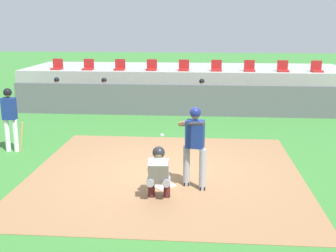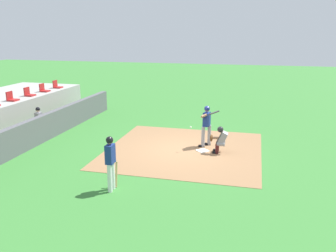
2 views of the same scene
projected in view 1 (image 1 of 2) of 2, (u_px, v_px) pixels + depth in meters
ground_plane at (166, 173)px, 10.15m from camera, size 80.00×80.00×0.00m
dirt_infield at (166, 173)px, 10.15m from camera, size 6.40×6.40×0.01m
home_plate at (162, 185)px, 9.37m from camera, size 0.62×0.62×0.02m
batter_at_plate at (194, 142)px, 9.03m from camera, size 0.63×0.82×1.80m
catcher_crouched at (158, 171)px, 8.55m from camera, size 0.49×1.59×1.13m
on_deck_batter at (10, 116)px, 11.63m from camera, size 0.58×0.23×1.79m
dugout_wall at (180, 100)px, 16.29m from camera, size 13.00×0.30×1.20m
dugout_bench at (181, 105)px, 17.35m from camera, size 11.80×0.44×0.45m
dugout_player_0 at (56, 93)px, 17.50m from camera, size 0.49×0.70×1.30m
dugout_player_1 at (104, 93)px, 17.34m from camera, size 0.49×0.70×1.30m
dugout_player_2 at (202, 95)px, 17.03m from camera, size 0.49×0.70×1.30m
stands_platform at (185, 81)px, 20.52m from camera, size 15.00×4.40×1.40m
stadium_seat_0 at (57, 66)px, 19.31m from camera, size 0.46×0.46×0.48m
stadium_seat_1 at (88, 67)px, 19.19m from camera, size 0.46×0.46×0.48m
stadium_seat_2 at (120, 67)px, 19.08m from camera, size 0.46×0.46×0.48m
stadium_seat_3 at (152, 67)px, 18.96m from camera, size 0.46×0.46×0.48m
stadium_seat_4 at (184, 68)px, 18.85m from camera, size 0.46×0.46×0.48m
stadium_seat_5 at (216, 68)px, 18.74m from camera, size 0.46×0.46×0.48m
stadium_seat_6 at (249, 68)px, 18.62m from camera, size 0.46×0.46×0.48m
stadium_seat_7 at (283, 68)px, 18.51m from camera, size 0.46×0.46×0.48m
stadium_seat_8 at (317, 69)px, 18.39m from camera, size 0.46×0.46×0.48m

